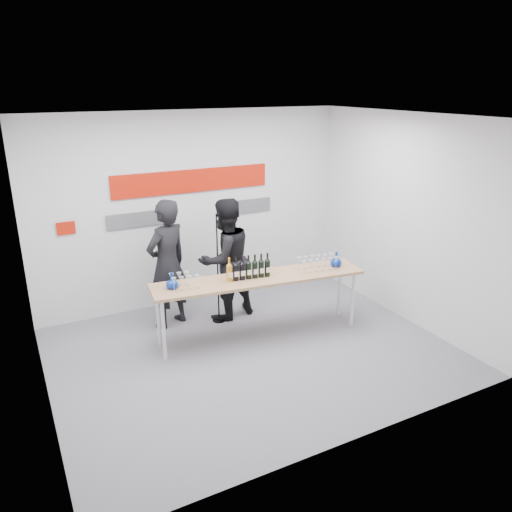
# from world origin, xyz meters

# --- Properties ---
(ground) EXTENTS (5.00, 5.00, 0.00)m
(ground) POSITION_xyz_m (0.00, 0.00, 0.00)
(ground) COLOR slate
(ground) RESTS_ON ground
(back_wall) EXTENTS (5.00, 0.04, 3.00)m
(back_wall) POSITION_xyz_m (0.00, 2.00, 1.50)
(back_wall) COLOR silver
(back_wall) RESTS_ON ground
(signage) EXTENTS (3.38, 0.02, 0.79)m
(signage) POSITION_xyz_m (-0.06, 1.97, 1.81)
(signage) COLOR #BB1A08
(signage) RESTS_ON back_wall
(tasting_table) EXTENTS (2.97, 0.95, 0.88)m
(tasting_table) POSITION_xyz_m (0.30, 0.37, 0.81)
(tasting_table) COLOR tan
(tasting_table) RESTS_ON ground
(wine_bottles) EXTENTS (0.62, 0.15, 0.33)m
(wine_bottles) POSITION_xyz_m (0.15, 0.39, 1.04)
(wine_bottles) COLOR #BF7F19
(wine_bottles) RESTS_ON tasting_table
(decanter_left) EXTENTS (0.16, 0.16, 0.21)m
(decanter_left) POSITION_xyz_m (-0.87, 0.54, 0.98)
(decanter_left) COLOR #072992
(decanter_left) RESTS_ON tasting_table
(decanter_right) EXTENTS (0.16, 0.16, 0.21)m
(decanter_right) POSITION_xyz_m (1.48, 0.24, 0.98)
(decanter_right) COLOR #072992
(decanter_right) RESTS_ON tasting_table
(glasses_left) EXTENTS (0.36, 0.26, 0.18)m
(glasses_left) POSITION_xyz_m (-0.74, 0.49, 0.97)
(glasses_left) COLOR silver
(glasses_left) RESTS_ON tasting_table
(glasses_right) EXTENTS (0.58, 0.29, 0.18)m
(glasses_right) POSITION_xyz_m (1.17, 0.25, 0.97)
(glasses_right) COLOR silver
(glasses_right) RESTS_ON tasting_table
(presenter_left) EXTENTS (0.81, 0.69, 1.88)m
(presenter_left) POSITION_xyz_m (-0.69, 1.27, 0.94)
(presenter_left) COLOR black
(presenter_left) RESTS_ON ground
(presenter_right) EXTENTS (1.01, 0.86, 1.82)m
(presenter_right) POSITION_xyz_m (0.15, 1.15, 0.91)
(presenter_right) COLOR black
(presenter_right) RESTS_ON ground
(mic_stand) EXTENTS (0.19, 0.19, 1.66)m
(mic_stand) POSITION_xyz_m (-0.02, 1.04, 0.51)
(mic_stand) COLOR black
(mic_stand) RESTS_ON ground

